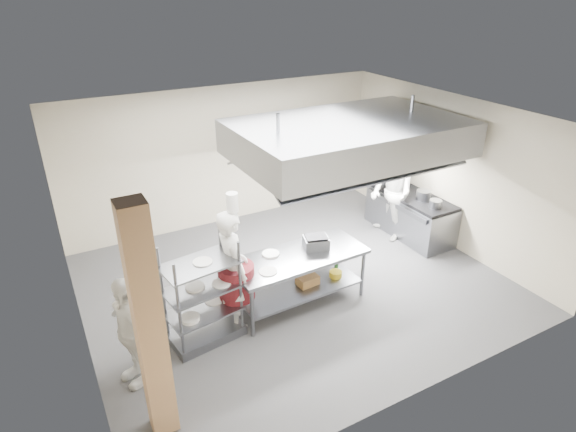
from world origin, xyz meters
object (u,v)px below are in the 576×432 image
island (298,279)px  stockpot (423,195)px  chef_head (233,270)px  griddle (316,243)px  chef_plating (130,331)px  chef_line (391,193)px  cooking_range (410,215)px  pass_rack (203,293)px

island → stockpot: size_ratio=7.90×
chef_head → griddle: (1.51, 0.07, 0.02)m
chef_plating → chef_line: bearing=91.9°
cooking_range → stockpot: stockpot is taller
chef_line → stockpot: chef_line is taller
chef_head → stockpot: chef_head is taller
pass_rack → stockpot: (4.98, 0.82, 0.19)m
island → stockpot: bearing=9.8°
chef_plating → stockpot: bearing=87.2°
island → chef_line: bearing=19.1°
chef_line → cooking_range: bearing=88.9°
chef_head → chef_line: (3.96, 1.10, 0.01)m
cooking_range → chef_line: size_ratio=1.01×
pass_rack → island: bearing=-4.1°
island → chef_line: size_ratio=1.14×
chef_plating → pass_rack: bearing=94.2°
chef_head → griddle: bearing=-86.5°
chef_plating → griddle: 3.20m
stockpot → chef_plating: bearing=-169.1°
pass_rack → cooking_range: pass_rack is taller
island → chef_head: bearing=178.0°
pass_rack → chef_head: (0.53, 0.11, 0.18)m
island → chef_plating: (-2.78, -0.47, 0.36)m
pass_rack → chef_head: chef_head is taller
island → pass_rack: (-1.66, -0.11, 0.35)m
chef_head → chef_line: chef_line is taller
pass_rack → chef_line: size_ratio=0.81×
chef_line → griddle: bearing=-56.5°
chef_head → chef_plating: (-1.64, -0.47, -0.17)m
pass_rack → chef_plating: 1.17m
island → chef_plating: 2.84m
island → cooking_range: size_ratio=1.13×
cooking_range → chef_plating: (-6.08, -1.47, 0.39)m
stockpot → griddle: bearing=-167.7°
cooking_range → stockpot: size_ratio=7.02×
cooking_range → chef_plating: size_ratio=1.23×
cooking_range → chef_head: (-4.44, -1.00, 0.56)m
pass_rack → griddle: (2.04, 0.17, 0.20)m
cooking_range → stockpot: bearing=-87.3°
cooking_range → chef_plating: chef_plating is taller
chef_line → griddle: chef_line is taller
pass_rack → chef_plating: (-1.11, -0.36, 0.01)m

